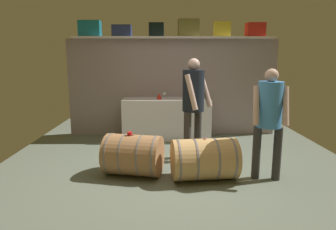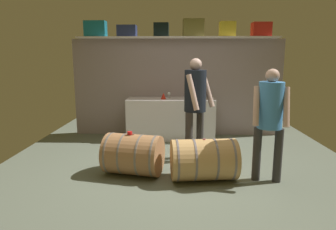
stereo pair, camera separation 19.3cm
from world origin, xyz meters
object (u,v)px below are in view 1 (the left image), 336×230
Objects in this scene: toolcase_navy at (122,31)px; visitor_tasting at (269,113)px; wine_bottle_amber at (198,91)px; wine_glass at (165,94)px; toolcase_teal at (90,29)px; toolcase_yellow at (222,29)px; toolcase_black at (157,30)px; wine_barrel_near at (133,155)px; tasting_cup at (130,133)px; winemaker_pouring at (194,98)px; toolcase_red at (255,30)px; toolcase_olive at (188,28)px; red_funnel at (159,96)px; work_cabinet at (167,119)px; wine_barrel_far at (204,159)px.

toolcase_navy reaches higher than visitor_tasting.
toolcase_navy is 1.22× the size of wine_bottle_amber.
toolcase_teal is at bearing 175.52° from wine_glass.
wine_bottle_amber is at bearing -162.31° from toolcase_yellow.
toolcase_yellow is at bearing 2.52° from toolcase_black.
wine_barrel_near is at bearing -102.45° from wine_glass.
tasting_cup is 1.28m from winemaker_pouring.
wine_bottle_amber is 2.46m from wine_barrel_near.
winemaker_pouring is at bearing -133.38° from toolcase_red.
toolcase_red is (1.39, 0.00, -0.03)m from toolcase_olive.
toolcase_teal is at bearing 176.01° from toolcase_olive.
red_funnel is 0.08× the size of winemaker_pouring.
toolcase_olive is 1.34× the size of toolcase_yellow.
toolcase_olive is at bearing 79.37° from wine_barrel_near.
toolcase_yellow is at bearing 10.56° from work_cabinet.
toolcase_teal reaches higher than toolcase_yellow.
red_funnel is 1.38m from winemaker_pouring.
toolcase_olive reaches higher than wine_barrel_near.
visitor_tasting is at bearing -58.68° from wine_glass.
toolcase_black reaches higher than winemaker_pouring.
wine_bottle_amber reaches higher than red_funnel.
wine_bottle_amber is at bearing 72.96° from wine_barrel_near.
toolcase_navy is 0.23× the size of winemaker_pouring.
visitor_tasting is (1.57, -2.44, -1.30)m from toolcase_black.
toolcase_yellow reaches higher than toolcase_red.
wine_bottle_amber is 0.21× the size of visitor_tasting.
toolcase_olive is 2.92m from visitor_tasting.
wine_barrel_near is at bearing -104.11° from work_cabinet.
toolcase_red is 2.80m from visitor_tasting.
toolcase_yellow is 4.38× the size of tasting_cup.
visitor_tasting is at bearing -5.83° from tasting_cup.
wine_bottle_amber is 0.34× the size of wine_barrel_far.
toolcase_yellow reaches higher than wine_glass.
winemaker_pouring is (-1.42, -1.53, -1.22)m from toolcase_red.
wine_glass reaches higher than work_cabinet.
toolcase_red is 3.79m from wine_barrel_near.
visitor_tasting is (1.92, -0.20, 0.33)m from tasting_cup.
wine_barrel_near is at bearing -78.69° from toolcase_navy.
toolcase_red is 2.30m from wine_glass.
toolcase_yellow is at bearing -3.99° from toolcase_olive.
toolcase_olive is at bearing 176.79° from toolcase_yellow.
toolcase_navy is at bearing 176.01° from toolcase_olive.
toolcase_navy is 3.09× the size of red_funnel.
winemaker_pouring is (0.63, -1.53, -1.22)m from toolcase_black.
toolcase_olive is 1.45m from wine_glass.
toolcase_black is 2.39× the size of wine_glass.
toolcase_red reaches higher than red_funnel.
toolcase_yellow is 0.84× the size of toolcase_red.
toolcase_yellow is 3.41m from wine_barrel_near.
toolcase_red is 1.74m from wine_bottle_amber.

